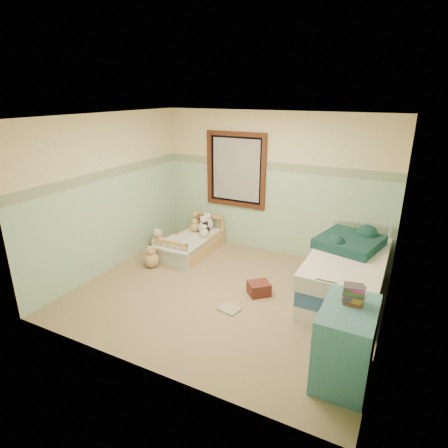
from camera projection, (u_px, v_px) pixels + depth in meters
The scene contains 30 objects.
floor at pixel (226, 294), 5.51m from camera, with size 4.20×3.60×0.02m, color #93815E.
ceiling at pixel (227, 116), 4.66m from camera, with size 4.20×3.60×0.02m, color white.
wall_back at pixel (273, 184), 6.59m from camera, with size 4.20×0.04×2.50m, color beige.
wall_front at pixel (141, 264), 3.58m from camera, with size 4.20×0.04×2.50m, color beige.
wall_left at pixel (109, 194), 5.99m from camera, with size 0.04×3.60×2.50m, color beige.
wall_right at pixel (394, 239), 4.18m from camera, with size 0.04×3.60×2.50m, color beige.
wainscot_mint at pixel (271, 212), 6.75m from camera, with size 4.20×0.01×1.50m, color #A7D0AB.
border_strip at pixel (273, 166), 6.47m from camera, with size 4.20×0.01×0.15m, color #416A4C.
window_frame at pixel (236, 170), 6.79m from camera, with size 1.16×0.06×1.36m, color black.
window_blinds at pixel (236, 170), 6.80m from camera, with size 0.92×0.01×1.12m, color #BABAB8.
toddler_bed_frame at pixel (192, 248), 6.89m from camera, with size 0.67×1.33×0.17m, color tan.
toddler_mattress at pixel (192, 240), 6.84m from camera, with size 0.61×1.28×0.12m, color silver.
patchwork_quilt at pixel (179, 244), 6.47m from camera, with size 0.72×0.67×0.03m, color #81ABD9.
plush_bed_brown at pixel (198, 223), 7.27m from camera, with size 0.18×0.18×0.18m, color brown.
plush_bed_white at pixel (207, 224), 7.18m from camera, with size 0.22×0.22×0.22m, color white.
plush_bed_tan at pixel (195, 227), 7.07m from camera, with size 0.18×0.18×0.18m, color tan.
plush_bed_dark at pixel (205, 229), 6.97m from camera, with size 0.17×0.17×0.17m, color black.
plush_floor_cream at pixel (159, 242), 6.99m from camera, with size 0.27×0.27×0.27m, color #EFE0CB.
plush_floor_tan at pixel (152, 260), 6.29m from camera, with size 0.26×0.26×0.26m, color tan.
twin_bed_frame at pixel (345, 289), 5.40m from camera, with size 0.95×1.90×0.22m, color silver.
twin_boxspring at pixel (346, 276), 5.33m from camera, with size 0.95×1.90×0.22m, color navy.
twin_mattress at pixel (348, 261), 5.25m from camera, with size 0.99×1.93×0.22m, color white.
teal_blanket at pixel (350, 242), 5.47m from camera, with size 0.81×0.85×0.14m, color #0A292A.
dresser at pixel (346, 343), 3.77m from camera, with size 0.51×0.82×0.82m, color teal.
book_stack at pixel (353, 294), 3.69m from camera, with size 0.19×0.15×0.19m, color brown.
red_pillow at pixel (259, 288), 5.46m from camera, with size 0.30×0.26×0.19m, color maroon.
floor_book at pixel (229, 309), 5.09m from camera, with size 0.28×0.22×0.03m, color #F3953A.
extra_plush_0 at pixel (204, 233), 6.81m from camera, with size 0.16×0.16×0.16m, color white.
extra_plush_1 at pixel (196, 222), 7.30m from camera, with size 0.21×0.21×0.21m, color tan.
extra_plush_2 at pixel (204, 227), 7.00m from camera, with size 0.22×0.22×0.22m, color #EFE0CB.
Camera 1 is at (2.18, -4.32, 2.81)m, focal length 30.13 mm.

